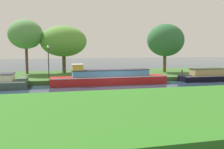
{
  "coord_description": "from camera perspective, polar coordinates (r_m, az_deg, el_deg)",
  "views": [
    {
      "loc": [
        -5.31,
        -20.47,
        3.33
      ],
      "look_at": [
        -0.08,
        1.2,
        0.9
      ],
      "focal_mm": 38.88,
      "sensor_mm": 36.0,
      "label": 1
    }
  ],
  "objects": [
    {
      "name": "mooring_post_far",
      "position": [
        24.23,
        2.66,
        0.16
      ],
      "size": [
        0.18,
        0.18,
        0.75
      ],
      "primitive_type": "cylinder",
      "color": "#453424",
      "rests_on": "riverbank_far"
    },
    {
      "name": "willow_tree_left",
      "position": [
        29.39,
        -19.65,
        8.88
      ],
      "size": [
        3.82,
        4.19,
        6.14
      ],
      "color": "brown",
      "rests_on": "riverbank_far"
    },
    {
      "name": "red_barge",
      "position": [
        22.39,
        -0.7,
        -0.75
      ],
      "size": [
        10.76,
        1.6,
        1.92
      ],
      "color": "#AE1C1E",
      "rests_on": "ground_plane"
    },
    {
      "name": "riverbank_far",
      "position": [
        28.15,
        -2.61,
        -0.17
      ],
      "size": [
        72.0,
        10.0,
        0.4
      ],
      "primitive_type": "cube",
      "color": "#3B662B",
      "rests_on": "ground_plane"
    },
    {
      "name": "willow_tree_centre",
      "position": [
        29.42,
        -11.31,
        7.66
      ],
      "size": [
        5.44,
        4.5,
        5.55
      ],
      "color": "brown",
      "rests_on": "riverbank_far"
    },
    {
      "name": "lamp_post",
      "position": [
        24.56,
        -14.72,
        3.78
      ],
      "size": [
        0.24,
        0.24,
        3.16
      ],
      "color": "#333338",
      "rests_on": "riverbank_far"
    },
    {
      "name": "willow_tree_right",
      "position": [
        30.15,
        12.51,
        7.87
      ],
      "size": [
        4.59,
        3.67,
        5.83
      ],
      "color": "brown",
      "rests_on": "riverbank_far"
    },
    {
      "name": "mooring_post_near",
      "position": [
        26.78,
        16.14,
        0.38
      ],
      "size": [
        0.15,
        0.15,
        0.64
      ],
      "primitive_type": "cylinder",
      "color": "brown",
      "rests_on": "riverbank_far"
    },
    {
      "name": "black_narrowboat",
      "position": [
        26.6,
        21.3,
        -0.27
      ],
      "size": [
        5.63,
        1.48,
        1.28
      ],
      "color": "black",
      "rests_on": "ground_plane"
    },
    {
      "name": "ground_plane",
      "position": [
        21.41,
        0.97,
        -2.73
      ],
      "size": [
        120.0,
        120.0,
        0.0
      ],
      "primitive_type": "plane",
      "color": "#24354A"
    },
    {
      "name": "riverbank_near",
      "position": [
        13.02,
        11.06,
        -7.81
      ],
      "size": [
        72.0,
        10.0,
        0.4
      ],
      "primitive_type": "cube",
      "color": "#2E6F21",
      "rests_on": "ground_plane"
    }
  ]
}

